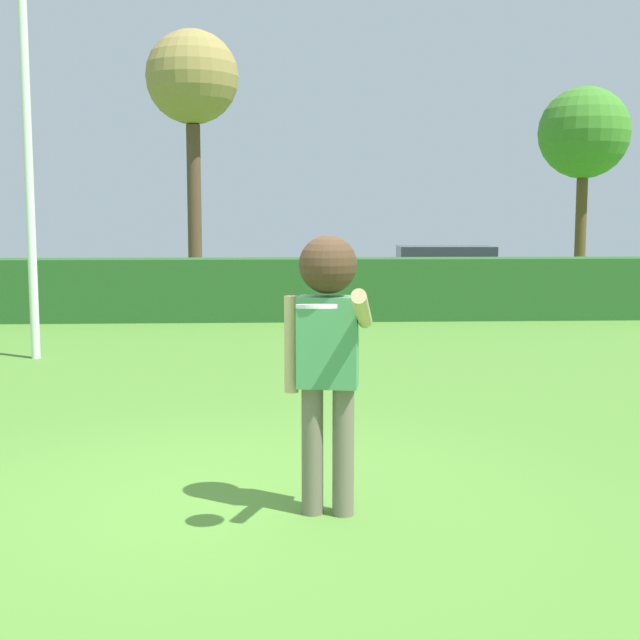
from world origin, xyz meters
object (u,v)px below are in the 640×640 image
frisbee (317,306)px  person (328,335)px  oak_tree (584,134)px  lamppost (25,82)px  birch_tree (192,83)px  parked_car_black (445,270)px

frisbee → person: bearing=79.8°
person → oak_tree: bearing=66.1°
lamppost → birch_tree: size_ratio=1.08×
person → lamppost: (-3.62, 6.40, 2.51)m
parked_car_black → oak_tree: (4.83, 4.45, 3.58)m
frisbee → oak_tree: oak_tree is taller
parked_car_black → frisbee: bearing=-103.8°
parked_car_black → oak_tree: 7.48m
parked_car_black → person: bearing=-103.9°
person → lamppost: lamppost is taller
frisbee → oak_tree: 21.66m
person → frisbee: (-0.10, -0.53, 0.24)m
frisbee → birch_tree: (-2.17, 15.78, 3.62)m
person → lamppost: bearing=119.5°
frisbee → lamppost: bearing=117.0°
person → frisbee: bearing=-100.2°
lamppost → person: bearing=-60.5°
person → birch_tree: 15.89m
birch_tree → oak_tree: bearing=20.0°
oak_tree → parked_car_black: bearing=-137.3°
person → lamppost: size_ratio=0.27×
oak_tree → frisbee: bearing=-113.5°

